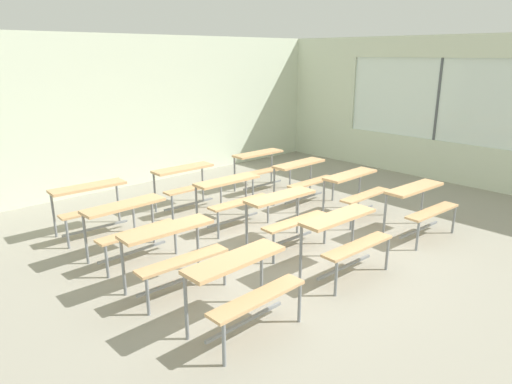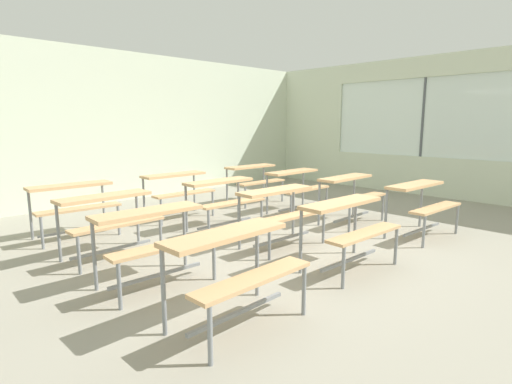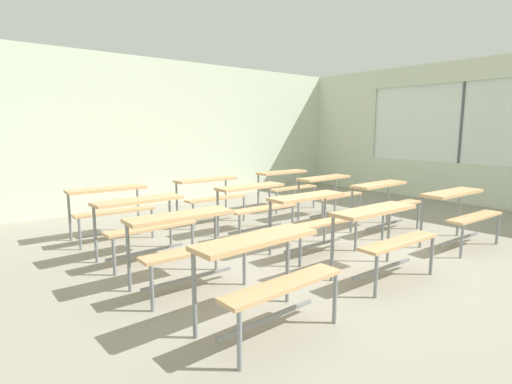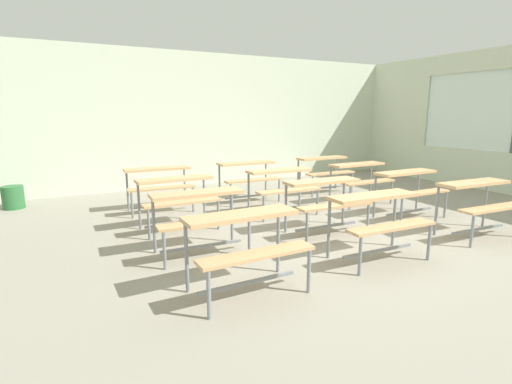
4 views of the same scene
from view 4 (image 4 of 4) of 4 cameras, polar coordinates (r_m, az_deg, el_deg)
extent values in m
cube|color=gray|center=(5.51, 11.16, -6.36)|extent=(10.00, 9.00, 0.05)
cube|color=beige|center=(9.19, -6.41, 10.61)|extent=(10.00, 0.12, 3.00)
cube|color=beige|center=(11.28, 20.46, 11.17)|extent=(0.12, 1.90, 1.70)
cube|color=tan|center=(3.60, -2.23, -3.50)|extent=(1.11, 0.34, 0.04)
cube|color=tan|center=(3.42, 0.21, -9.28)|extent=(1.10, 0.24, 0.03)
cylinder|color=gray|center=(3.66, -10.32, -9.37)|extent=(0.04, 0.04, 0.72)
cylinder|color=gray|center=(4.05, 3.32, -7.07)|extent=(0.04, 0.04, 0.72)
cylinder|color=gray|center=(3.24, -7.06, -14.87)|extent=(0.04, 0.04, 0.44)
cylinder|color=gray|center=(3.68, 7.89, -11.51)|extent=(0.04, 0.04, 0.44)
cube|color=gray|center=(3.70, -1.17, -13.33)|extent=(1.00, 0.05, 0.03)
cube|color=tan|center=(4.62, 17.01, -0.60)|extent=(1.11, 0.36, 0.04)
cube|color=tan|center=(4.47, 19.56, -4.89)|extent=(1.11, 0.26, 0.03)
cylinder|color=gray|center=(4.50, 10.80, -5.33)|extent=(0.04, 0.04, 0.72)
cylinder|color=gray|center=(5.14, 19.87, -3.70)|extent=(0.04, 0.04, 0.72)
cylinder|color=gray|center=(4.14, 15.25, -9.11)|extent=(0.04, 0.04, 0.44)
cylinder|color=gray|center=(4.83, 24.38, -6.77)|extent=(0.04, 0.04, 0.44)
cube|color=gray|center=(4.69, 17.72, -8.35)|extent=(1.00, 0.07, 0.03)
cube|color=tan|center=(6.04, 29.68, 1.16)|extent=(1.12, 0.38, 0.04)
cube|color=tan|center=(5.91, 31.89, -2.04)|extent=(1.11, 0.28, 0.03)
cylinder|color=gray|center=(5.80, 25.29, -2.43)|extent=(0.04, 0.04, 0.72)
cylinder|color=gray|center=(6.58, 30.96, -1.41)|extent=(0.04, 0.04, 0.72)
cylinder|color=gray|center=(5.51, 29.50, -5.05)|extent=(0.04, 0.04, 0.44)
cube|color=gray|center=(6.09, 30.15, -4.81)|extent=(1.00, 0.08, 0.03)
cube|color=tan|center=(4.63, -8.80, -0.20)|extent=(1.11, 0.36, 0.04)
cube|color=tan|center=(4.40, -7.48, -4.55)|extent=(1.11, 0.26, 0.03)
cylinder|color=gray|center=(4.74, -14.97, -4.68)|extent=(0.04, 0.04, 0.72)
cylinder|color=gray|center=(5.00, -3.63, -3.44)|extent=(0.04, 0.04, 0.72)
cylinder|color=gray|center=(4.26, -13.49, -8.42)|extent=(0.04, 0.04, 0.44)
cylinder|color=gray|center=(4.55, -1.02, -6.78)|extent=(0.04, 0.04, 0.44)
cube|color=gray|center=(4.67, -8.06, -8.00)|extent=(1.00, 0.07, 0.03)
cube|color=tan|center=(5.46, 9.82, 1.58)|extent=(1.11, 0.36, 0.04)
cube|color=tan|center=(5.26, 11.70, -1.99)|extent=(1.11, 0.26, 0.03)
cylinder|color=gray|center=(5.39, 4.46, -2.34)|extent=(0.04, 0.04, 0.72)
cylinder|color=gray|center=(5.93, 12.91, -1.29)|extent=(0.04, 0.04, 0.72)
cylinder|color=gray|center=(4.97, 7.57, -5.28)|extent=(0.04, 0.04, 0.44)
cylinder|color=gray|center=(5.56, 16.32, -3.84)|extent=(0.04, 0.04, 0.44)
cube|color=gray|center=(5.49, 10.43, -5.04)|extent=(1.00, 0.07, 0.03)
cube|color=tan|center=(6.65, 21.36, 2.74)|extent=(1.10, 0.33, 0.04)
cube|color=tan|center=(6.49, 23.30, -0.13)|extent=(1.10, 0.23, 0.03)
cylinder|color=gray|center=(6.44, 17.26, -0.51)|extent=(0.04, 0.04, 0.72)
cylinder|color=gray|center=(7.17, 22.93, 0.30)|extent=(0.04, 0.04, 0.72)
cylinder|color=gray|center=(6.11, 20.82, -2.75)|extent=(0.04, 0.04, 0.44)
cylinder|color=gray|center=(6.88, 26.36, -1.65)|extent=(0.04, 0.04, 0.44)
cube|color=gray|center=(6.68, 21.87, -2.70)|extent=(1.00, 0.04, 0.03)
cube|color=tan|center=(5.68, -12.01, 1.88)|extent=(1.11, 0.35, 0.04)
cube|color=tan|center=(5.44, -10.90, -1.52)|extent=(1.11, 0.25, 0.03)
cylinder|color=gray|center=(5.77, -17.02, -1.89)|extent=(0.04, 0.04, 0.72)
cylinder|color=gray|center=(6.04, -7.72, -0.87)|extent=(0.04, 0.04, 0.72)
cylinder|color=gray|center=(5.28, -15.68, -4.61)|extent=(0.04, 0.04, 0.44)
cylinder|color=gray|center=(5.58, -5.63, -3.36)|extent=(0.04, 0.04, 0.44)
cube|color=gray|center=(5.69, -11.33, -4.49)|extent=(1.00, 0.06, 0.03)
cube|color=tan|center=(6.40, 3.48, 3.20)|extent=(1.11, 0.35, 0.04)
cube|color=tan|center=(6.17, 4.91, 0.22)|extent=(1.11, 0.25, 0.03)
cylinder|color=gray|center=(6.36, -1.11, -0.13)|extent=(0.04, 0.04, 0.72)
cylinder|color=gray|center=(6.83, 6.53, 0.62)|extent=(0.04, 0.04, 0.72)
cylinder|color=gray|center=(5.91, 1.14, -2.45)|extent=(0.04, 0.04, 0.44)
cylinder|color=gray|center=(6.41, 9.13, -1.46)|extent=(0.04, 0.04, 0.44)
cube|color=gray|center=(6.40, 4.03, -2.47)|extent=(1.00, 0.06, 0.03)
cube|color=tan|center=(7.40, 14.81, 3.99)|extent=(1.10, 0.33, 0.04)
cube|color=tan|center=(7.21, 16.41, 1.45)|extent=(1.10, 0.23, 0.03)
cylinder|color=gray|center=(7.23, 10.99, 1.10)|extent=(0.04, 0.04, 0.72)
cylinder|color=gray|center=(7.89, 16.68, 1.70)|extent=(0.04, 0.04, 0.72)
cylinder|color=gray|center=(6.85, 13.81, -0.81)|extent=(0.04, 0.04, 0.44)
cylinder|color=gray|center=(7.54, 19.52, -0.01)|extent=(0.04, 0.04, 0.44)
cube|color=gray|center=(7.40, 15.29, -0.91)|extent=(1.00, 0.04, 0.03)
cube|color=tan|center=(6.81, -14.48, 3.36)|extent=(1.11, 0.37, 0.04)
cube|color=tan|center=(6.54, -13.85, 0.58)|extent=(1.11, 0.27, 0.03)
cylinder|color=gray|center=(6.94, -18.60, 0.25)|extent=(0.04, 0.04, 0.72)
cylinder|color=gray|center=(7.10, -10.57, 0.93)|extent=(0.04, 0.04, 0.72)
cylinder|color=gray|center=(6.43, -17.98, -1.85)|extent=(0.04, 0.04, 0.44)
cylinder|color=gray|center=(6.61, -9.35, -1.07)|extent=(0.04, 0.04, 0.44)
cube|color=gray|center=(6.79, -14.00, -1.97)|extent=(1.00, 0.08, 0.03)
cube|color=tan|center=(7.35, -1.47, 4.33)|extent=(1.11, 0.34, 0.04)
cube|color=tan|center=(7.11, -0.37, 1.79)|extent=(1.10, 0.24, 0.03)
cylinder|color=gray|center=(7.34, -5.46, 1.43)|extent=(0.04, 0.04, 0.72)
cylinder|color=gray|center=(7.75, 1.47, 2.02)|extent=(0.04, 0.04, 0.72)
cylinder|color=gray|center=(6.87, -3.79, -0.45)|extent=(0.04, 0.04, 0.44)
cylinder|color=gray|center=(7.30, 3.47, 0.28)|extent=(0.04, 0.04, 0.44)
cube|color=gray|center=(7.33, -0.98, -0.61)|extent=(1.00, 0.05, 0.03)
cube|color=tan|center=(8.30, 9.80, 5.01)|extent=(1.11, 0.35, 0.04)
cube|color=tan|center=(8.08, 11.04, 2.78)|extent=(1.11, 0.25, 0.03)
cylinder|color=gray|center=(8.19, 6.29, 2.47)|extent=(0.04, 0.04, 0.72)
cylinder|color=gray|center=(8.76, 11.85, 2.89)|extent=(0.04, 0.04, 0.72)
cylinder|color=gray|center=(7.76, 8.42, 0.85)|extent=(0.04, 0.04, 0.44)
cylinder|color=gray|center=(8.36, 14.10, 1.40)|extent=(0.04, 0.04, 0.44)
cube|color=gray|center=(8.28, 10.21, 0.63)|extent=(1.00, 0.06, 0.03)
cylinder|color=#2D6B38|center=(8.01, -32.46, -0.67)|extent=(0.35, 0.35, 0.40)
camera|label=1|loc=(1.50, -123.57, 34.90)|focal=32.13mm
camera|label=2|loc=(0.92, -59.61, 1.98)|focal=28.00mm
camera|label=3|loc=(0.92, -59.61, 1.98)|focal=28.00mm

